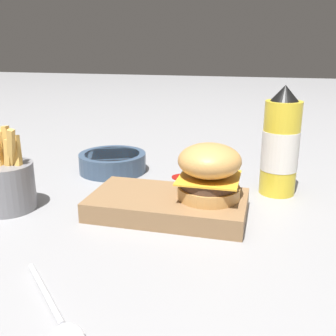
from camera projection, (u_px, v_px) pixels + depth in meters
ground_plane at (189, 225)px, 0.64m from camera, size 6.00×6.00×0.00m
serving_board at (168, 205)px, 0.68m from camera, size 0.27×0.15×0.03m
burger at (209, 171)px, 0.65m from camera, size 0.11×0.11×0.09m
ketchup_bottle at (280, 146)px, 0.75m from camera, size 0.07×0.07×0.21m
fries_basket at (7, 185)px, 0.69m from camera, size 0.10×0.10×0.15m
side_bowl at (113, 162)px, 0.90m from camera, size 0.15×0.15×0.04m
spoon at (61, 322)px, 0.41m from camera, size 0.14×0.13×0.01m
ketchup_puddle at (182, 177)px, 0.86m from camera, size 0.04×0.04×0.00m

